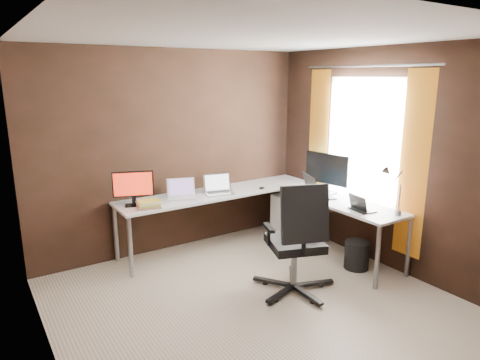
# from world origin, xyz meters

# --- Properties ---
(room) EXTENTS (3.60, 3.60, 2.50)m
(room) POSITION_xyz_m (0.34, 0.07, 1.28)
(room) COLOR beige
(room) RESTS_ON ground
(desk) EXTENTS (2.65, 2.25, 0.73)m
(desk) POSITION_xyz_m (0.84, 1.04, 0.68)
(desk) COLOR white
(desk) RESTS_ON ground
(drawer_pedestal) EXTENTS (0.42, 0.50, 0.60)m
(drawer_pedestal) POSITION_xyz_m (1.43, 1.15, 0.30)
(drawer_pedestal) COLOR white
(drawer_pedestal) RESTS_ON ground
(monitor_left) EXTENTS (0.44, 0.21, 0.40)m
(monitor_left) POSITION_xyz_m (-0.64, 1.52, 0.96)
(monitor_left) COLOR black
(monitor_left) RESTS_ON desk
(monitor_right) EXTENTS (0.19, 0.62, 0.51)m
(monitor_right) POSITION_xyz_m (1.57, 0.72, 1.02)
(monitor_right) COLOR black
(monitor_right) RESTS_ON desk
(laptop_white) EXTENTS (0.40, 0.34, 0.22)m
(laptop_white) POSITION_xyz_m (-0.05, 1.53, 0.78)
(laptop_white) COLOR white
(laptop_white) RESTS_ON desk
(laptop_silver) EXTENTS (0.40, 0.33, 0.24)m
(laptop_silver) POSITION_xyz_m (0.43, 1.45, 0.78)
(laptop_silver) COLOR silver
(laptop_silver) RESTS_ON desk
(laptop_black_big) EXTENTS (0.42, 0.49, 0.27)m
(laptop_black_big) POSITION_xyz_m (1.37, 0.67, 0.79)
(laptop_black_big) COLOR black
(laptop_black_big) RESTS_ON desk
(laptop_black_small) EXTENTS (0.23, 0.29, 0.18)m
(laptop_black_small) POSITION_xyz_m (1.38, -0.03, 0.77)
(laptop_black_small) COLOR black
(laptop_black_small) RESTS_ON desk
(book_stack) EXTENTS (0.31, 0.27, 0.08)m
(book_stack) POSITION_xyz_m (-0.53, 1.35, 0.77)
(book_stack) COLOR #A37457
(book_stack) RESTS_ON desk
(mouse_left) EXTENTS (0.09, 0.06, 0.03)m
(mouse_left) POSITION_xyz_m (-0.51, 1.37, 0.75)
(mouse_left) COLOR black
(mouse_left) RESTS_ON desk
(mouse_corner) EXTENTS (0.10, 0.08, 0.03)m
(mouse_corner) POSITION_xyz_m (1.00, 1.30, 0.75)
(mouse_corner) COLOR black
(mouse_corner) RESTS_ON desk
(desk_lamp) EXTENTS (0.18, 0.21, 0.52)m
(desk_lamp) POSITION_xyz_m (1.53, -0.29, 1.06)
(desk_lamp) COLOR slate
(desk_lamp) RESTS_ON desk
(office_chair) EXTENTS (0.66, 0.70, 1.18)m
(office_chair) POSITION_xyz_m (0.49, -0.00, 0.35)
(office_chair) COLOR black
(office_chair) RESTS_ON ground
(wastebasket) EXTENTS (0.36, 0.36, 0.33)m
(wastebasket) POSITION_xyz_m (1.45, 0.04, 0.16)
(wastebasket) COLOR black
(wastebasket) RESTS_ON ground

